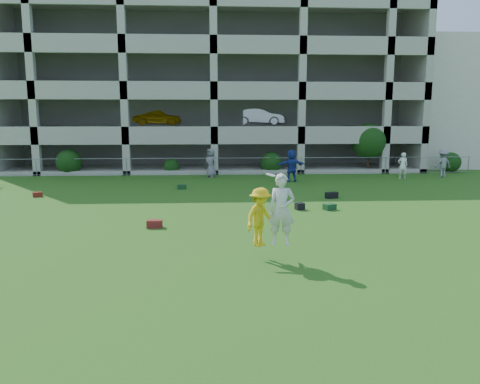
{
  "coord_description": "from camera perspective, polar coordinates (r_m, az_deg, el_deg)",
  "views": [
    {
      "loc": [
        -0.07,
        -13.05,
        4.03
      ],
      "look_at": [
        0.84,
        3.0,
        1.4
      ],
      "focal_mm": 35.0,
      "sensor_mm": 36.0,
      "label": 1
    }
  ],
  "objects": [
    {
      "name": "bag_black_e",
      "position": [
        23.49,
        11.11,
        -0.39
      ],
      "size": [
        0.66,
        0.46,
        0.3
      ],
      "primitive_type": "cube",
      "rotation": [
        0.0,
        0.0,
        0.29
      ],
      "color": "black",
      "rests_on": "ground"
    },
    {
      "name": "bystander_d",
      "position": [
        28.9,
        6.3,
        3.21
      ],
      "size": [
        1.93,
        0.98,
        1.99
      ],
      "primitive_type": "imported",
      "rotation": [
        0.0,
        0.0,
        3.36
      ],
      "color": "navy",
      "rests_on": "ground"
    },
    {
      "name": "bag_red_a",
      "position": [
        17.3,
        -10.38,
        -3.85
      ],
      "size": [
        0.55,
        0.31,
        0.28
      ],
      "primitive_type": "cube",
      "rotation": [
        0.0,
        0.0,
        0.01
      ],
      "color": "maroon",
      "rests_on": "ground"
    },
    {
      "name": "ground",
      "position": [
        13.65,
        -2.84,
        -7.88
      ],
      "size": [
        100.0,
        100.0,
        0.0
      ],
      "primitive_type": "plane",
      "color": "#235114",
      "rests_on": "ground"
    },
    {
      "name": "bystander_e",
      "position": [
        31.82,
        19.21,
        3.04
      ],
      "size": [
        0.67,
        0.49,
        1.7
      ],
      "primitive_type": "imported",
      "rotation": [
        0.0,
        0.0,
        3.0
      ],
      "color": "white",
      "rests_on": "ground"
    },
    {
      "name": "bag_green_g",
      "position": [
        26.1,
        -7.11,
        0.61
      ],
      "size": [
        0.51,
        0.32,
        0.25
      ],
      "primitive_type": "cube",
      "rotation": [
        0.0,
        0.0,
        0.04
      ],
      "color": "#133615",
      "rests_on": "ground"
    },
    {
      "name": "fence",
      "position": [
        32.23,
        -3.12,
        3.19
      ],
      "size": [
        36.06,
        0.06,
        1.2
      ],
      "color": "gray",
      "rests_on": "ground"
    },
    {
      "name": "bag_green_c",
      "position": [
        20.6,
        10.87,
        -1.79
      ],
      "size": [
        0.6,
        0.53,
        0.26
      ],
      "primitive_type": "cube",
      "rotation": [
        0.0,
        0.0,
        0.45
      ],
      "color": "#14381D",
      "rests_on": "ground"
    },
    {
      "name": "bag_red_f",
      "position": [
        25.59,
        -23.46,
        -0.27
      ],
      "size": [
        0.53,
        0.44,
        0.24
      ],
      "primitive_type": "cube",
      "rotation": [
        0.0,
        0.0,
        0.44
      ],
      "color": "#601710",
      "rests_on": "ground"
    },
    {
      "name": "parking_garage",
      "position": [
        40.79,
        -3.23,
        12.06
      ],
      "size": [
        30.0,
        14.0,
        12.0
      ],
      "color": "#9E998C",
      "rests_on": "ground"
    },
    {
      "name": "stucco_building",
      "position": [
        47.09,
        26.47,
        9.51
      ],
      "size": [
        16.0,
        14.0,
        10.0
      ],
      "primitive_type": "cube",
      "color": "beige",
      "rests_on": "ground"
    },
    {
      "name": "crate_d",
      "position": [
        20.43,
        7.29,
        -1.73
      ],
      "size": [
        0.43,
        0.43,
        0.3
      ],
      "primitive_type": "cube",
      "rotation": [
        0.0,
        0.0,
        0.25
      ],
      "color": "black",
      "rests_on": "ground"
    },
    {
      "name": "frisbee_contest",
      "position": [
        13.07,
        3.45,
        -2.71
      ],
      "size": [
        1.56,
        1.2,
        2.09
      ],
      "color": "yellow",
      "rests_on": "ground"
    },
    {
      "name": "shrub_row",
      "position": [
        33.17,
        4.85,
        4.9
      ],
      "size": [
        34.38,
        2.52,
        3.5
      ],
      "color": "#163D11",
      "rests_on": "ground"
    },
    {
      "name": "bystander_f",
      "position": [
        33.78,
        23.48,
        3.22
      ],
      "size": [
        1.26,
        0.83,
        1.82
      ],
      "primitive_type": "imported",
      "rotation": [
        0.0,
        0.0,
        3.28
      ],
      "color": "gray",
      "rests_on": "ground"
    },
    {
      "name": "bystander_c",
      "position": [
        30.93,
        -3.56,
        3.55
      ],
      "size": [
        1.09,
        1.05,
        1.89
      ],
      "primitive_type": "imported",
      "rotation": [
        0.0,
        0.0,
        -0.7
      ],
      "color": "slate",
      "rests_on": "ground"
    }
  ]
}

